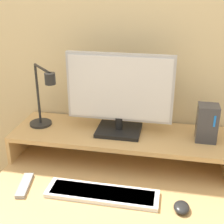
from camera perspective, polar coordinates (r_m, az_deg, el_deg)
wall_back at (r=1.58m, az=2.61°, el=10.88°), size 6.00×0.05×2.50m
desk at (r=1.56m, az=-0.32°, el=-19.75°), size 1.03×0.74×0.76m
monitor_shelf at (r=1.52m, az=1.22°, el=-4.51°), size 1.03×0.32×0.14m
monitor at (r=1.44m, az=1.44°, el=3.34°), size 0.50×0.18×0.38m
desk_lamp at (r=1.52m, az=-12.45°, el=1.87°), size 0.20×0.20×0.32m
router_dock at (r=1.47m, az=16.97°, el=-1.94°), size 0.09×0.09×0.17m
keyboard at (r=1.33m, az=-1.84°, el=-14.68°), size 0.47×0.12×0.02m
mouse at (r=1.28m, az=12.61°, el=-16.65°), size 0.06×0.08×0.03m
remote_control at (r=1.43m, az=-15.69°, el=-12.78°), size 0.07×0.17×0.02m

